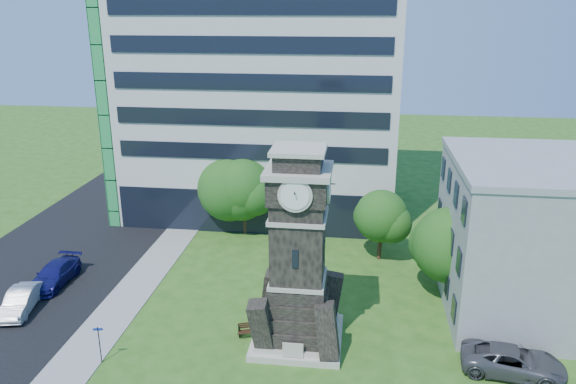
# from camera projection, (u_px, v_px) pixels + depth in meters

# --- Properties ---
(ground) EXTENTS (160.00, 160.00, 0.00)m
(ground) POSITION_uv_depth(u_px,v_px,m) (243.00, 355.00, 33.16)
(ground) COLOR #285718
(ground) RESTS_ON ground
(sidewalk) EXTENTS (3.00, 70.00, 0.06)m
(sidewalk) POSITION_uv_depth(u_px,v_px,m) (124.00, 302.00, 39.01)
(sidewalk) COLOR gray
(sidewalk) RESTS_ON ground
(street) EXTENTS (14.00, 80.00, 0.02)m
(street) POSITION_uv_depth(u_px,v_px,m) (10.00, 295.00, 40.05)
(street) COLOR black
(street) RESTS_ON ground
(clock_tower) EXTENTS (5.40, 5.40, 12.22)m
(clock_tower) POSITION_uv_depth(u_px,v_px,m) (298.00, 262.00, 33.01)
(clock_tower) COLOR beige
(clock_tower) RESTS_ON ground
(office_tall) EXTENTS (26.20, 15.11, 28.60)m
(office_tall) POSITION_uv_depth(u_px,v_px,m) (262.00, 65.00, 53.38)
(office_tall) COLOR beige
(office_tall) RESTS_ON ground
(office_low) EXTENTS (15.20, 12.20, 10.40)m
(office_low) POSITION_uv_depth(u_px,v_px,m) (566.00, 238.00, 36.62)
(office_low) COLOR #979A9D
(office_low) RESTS_ON ground
(car_street_mid) EXTENTS (2.50, 4.79, 1.50)m
(car_street_mid) POSITION_uv_depth(u_px,v_px,m) (20.00, 301.00, 37.72)
(car_street_mid) COLOR #B0B2B8
(car_street_mid) RESTS_ON ground
(car_street_north) EXTENTS (2.20, 5.28, 1.53)m
(car_street_north) POSITION_uv_depth(u_px,v_px,m) (54.00, 274.00, 41.44)
(car_street_north) COLOR #141459
(car_street_north) RESTS_ON ground
(car_east_lot) EXTENTS (5.99, 3.46, 1.57)m
(car_east_lot) POSITION_uv_depth(u_px,v_px,m) (513.00, 361.00, 31.27)
(car_east_lot) COLOR #4C4C51
(car_east_lot) RESTS_ON ground
(park_bench) EXTENTS (1.94, 0.52, 1.00)m
(park_bench) POSITION_uv_depth(u_px,v_px,m) (254.00, 329.00, 34.84)
(park_bench) COLOR black
(park_bench) RESTS_ON ground
(street_sign) EXTENTS (0.56, 0.06, 2.34)m
(street_sign) POSITION_uv_depth(u_px,v_px,m) (99.00, 341.00, 32.01)
(street_sign) COLOR black
(street_sign) RESTS_ON ground
(tree_nw) EXTENTS (6.46, 5.88, 6.96)m
(tree_nw) POSITION_uv_depth(u_px,v_px,m) (231.00, 190.00, 50.39)
(tree_nw) COLOR #332114
(tree_nw) RESTS_ON ground
(tree_nc) EXTENTS (5.68, 5.16, 7.00)m
(tree_nc) POSITION_uv_depth(u_px,v_px,m) (245.00, 188.00, 49.70)
(tree_nc) COLOR #332114
(tree_nc) RESTS_ON ground
(tree_ne) EXTENTS (4.64, 4.22, 5.83)m
(tree_ne) POSITION_uv_depth(u_px,v_px,m) (382.00, 218.00, 44.68)
(tree_ne) COLOR #332114
(tree_ne) RESTS_ON ground
(tree_east) EXTENTS (5.80, 5.28, 6.62)m
(tree_east) POSITION_uv_depth(u_px,v_px,m) (451.00, 247.00, 38.60)
(tree_east) COLOR #332114
(tree_east) RESTS_ON ground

